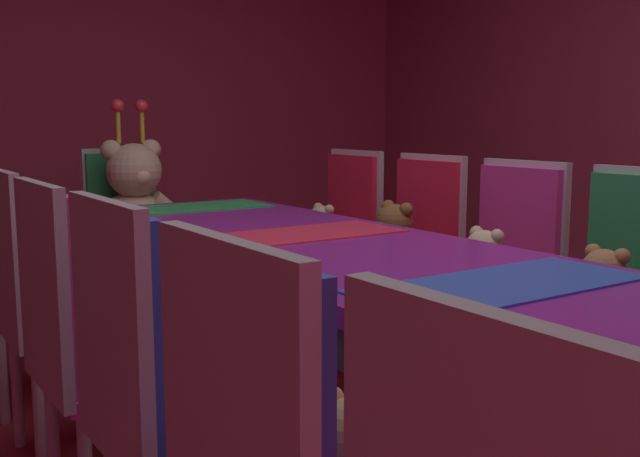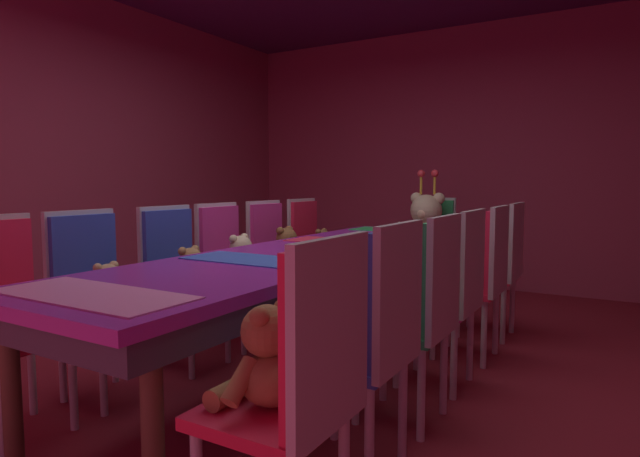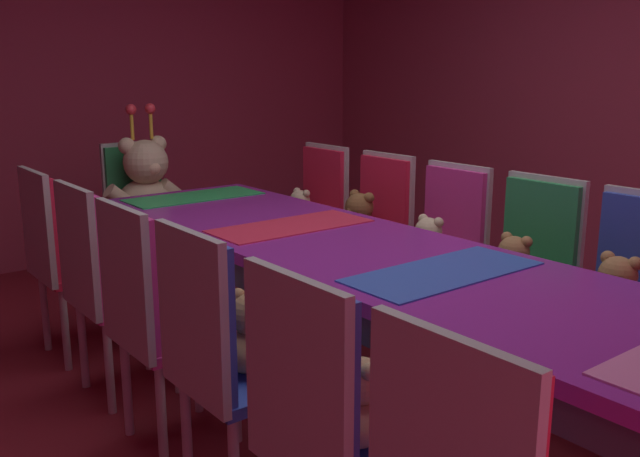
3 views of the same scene
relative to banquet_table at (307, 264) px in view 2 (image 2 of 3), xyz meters
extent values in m
plane|color=maroon|center=(0.00, 0.00, -0.66)|extent=(7.90, 7.90, 0.00)
cube|color=#99334C|center=(0.00, 3.20, 0.74)|extent=(5.20, 0.12, 2.80)
cube|color=#99334C|center=(-2.60, 0.00, 0.74)|extent=(0.12, 6.40, 2.80)
cube|color=purple|center=(0.00, 0.00, 0.06)|extent=(0.90, 3.35, 0.05)
cube|color=#33333F|center=(0.00, 0.00, -0.02)|extent=(0.88, 3.28, 0.10)
cylinder|color=#4C3826|center=(0.38, 1.51, -0.31)|extent=(0.07, 0.07, 0.69)
cylinder|color=#4C3826|center=(0.38, -1.51, -0.31)|extent=(0.07, 0.07, 0.69)
cylinder|color=#4C3826|center=(-0.38, 1.51, -0.31)|extent=(0.07, 0.07, 0.69)
cylinder|color=#4C3826|center=(-0.38, -1.51, -0.31)|extent=(0.07, 0.07, 0.69)
cube|color=pink|center=(0.00, -1.42, 0.09)|extent=(0.77, 0.32, 0.01)
cube|color=blue|center=(0.00, -0.47, 0.09)|extent=(0.77, 0.32, 0.01)
cube|color=#E52D4C|center=(0.00, 0.47, 0.09)|extent=(0.77, 0.32, 0.01)
cube|color=green|center=(0.00, 1.42, 0.09)|extent=(0.77, 0.32, 0.01)
cube|color=red|center=(-0.71, -1.30, -0.22)|extent=(0.40, 0.40, 0.04)
cylinder|color=#B2B2B7|center=(-0.55, -1.14, -0.45)|extent=(0.04, 0.04, 0.42)
cylinder|color=#B2B2B7|center=(-0.55, -1.46, -0.45)|extent=(0.04, 0.04, 0.42)
cylinder|color=#B2B2B7|center=(-0.87, -1.14, -0.45)|extent=(0.04, 0.04, 0.42)
cube|color=#2D47B2|center=(-0.71, -0.82, -0.22)|extent=(0.40, 0.40, 0.04)
cube|color=#2D47B2|center=(-0.89, -0.82, 0.05)|extent=(0.05, 0.38, 0.50)
cube|color=#B2B2B7|center=(-0.92, -0.82, 0.05)|extent=(0.03, 0.41, 0.55)
cylinder|color=#B2B2B7|center=(-0.55, -0.66, -0.45)|extent=(0.04, 0.04, 0.42)
cylinder|color=#B2B2B7|center=(-0.55, -0.98, -0.45)|extent=(0.04, 0.04, 0.42)
cylinder|color=#B2B2B7|center=(-0.87, -0.66, -0.45)|extent=(0.04, 0.04, 0.42)
cylinder|color=#B2B2B7|center=(-0.87, -0.98, -0.45)|extent=(0.04, 0.04, 0.42)
ellipsoid|color=tan|center=(-0.71, -0.82, -0.13)|extent=(0.16, 0.16, 0.13)
sphere|color=tan|center=(-0.70, -0.82, -0.01)|extent=(0.13, 0.13, 0.13)
sphere|color=tan|center=(-0.66, -0.82, -0.02)|extent=(0.05, 0.05, 0.05)
sphere|color=tan|center=(-0.71, -0.77, 0.04)|extent=(0.05, 0.05, 0.05)
sphere|color=tan|center=(-0.71, -0.87, 0.04)|extent=(0.05, 0.05, 0.05)
cylinder|color=tan|center=(-0.68, -0.74, -0.11)|extent=(0.05, 0.12, 0.11)
cylinder|color=tan|center=(-0.68, -0.90, -0.11)|extent=(0.05, 0.12, 0.11)
cylinder|color=tan|center=(-0.61, -0.77, -0.17)|extent=(0.06, 0.12, 0.06)
cylinder|color=tan|center=(-0.61, -0.86, -0.17)|extent=(0.06, 0.12, 0.06)
cube|color=#2D47B2|center=(-0.69, -0.24, -0.22)|extent=(0.40, 0.40, 0.04)
cube|color=#2D47B2|center=(-0.87, -0.24, 0.05)|extent=(0.05, 0.38, 0.50)
cube|color=#B2B2B7|center=(-0.90, -0.24, 0.05)|extent=(0.03, 0.41, 0.55)
cylinder|color=#B2B2B7|center=(-0.53, -0.08, -0.45)|extent=(0.04, 0.04, 0.42)
cylinder|color=#B2B2B7|center=(-0.53, -0.40, -0.45)|extent=(0.04, 0.04, 0.42)
cylinder|color=#B2B2B7|center=(-0.85, -0.08, -0.45)|extent=(0.04, 0.04, 0.42)
cylinder|color=#B2B2B7|center=(-0.85, -0.40, -0.45)|extent=(0.04, 0.04, 0.42)
ellipsoid|color=#9E7247|center=(-0.69, -0.24, -0.12)|extent=(0.18, 0.18, 0.14)
sphere|color=#9E7247|center=(-0.68, -0.24, 0.01)|extent=(0.14, 0.14, 0.14)
sphere|color=tan|center=(-0.63, -0.24, 0.00)|extent=(0.05, 0.05, 0.05)
sphere|color=#9E7247|center=(-0.69, -0.19, 0.06)|extent=(0.05, 0.05, 0.05)
sphere|color=#9E7247|center=(-0.69, -0.29, 0.06)|extent=(0.05, 0.05, 0.05)
cylinder|color=#9E7247|center=(-0.66, -0.15, -0.10)|extent=(0.05, 0.13, 0.12)
cylinder|color=#9E7247|center=(-0.66, -0.33, -0.10)|extent=(0.05, 0.13, 0.12)
cylinder|color=#9E7247|center=(-0.58, -0.19, -0.17)|extent=(0.06, 0.13, 0.06)
cylinder|color=#9E7247|center=(-0.58, -0.29, -0.17)|extent=(0.06, 0.13, 0.06)
cube|color=#CC338C|center=(-0.71, 0.25, -0.22)|extent=(0.40, 0.40, 0.04)
cube|color=#CC338C|center=(-0.89, 0.25, 0.05)|extent=(0.05, 0.38, 0.50)
cube|color=#B2B2B7|center=(-0.91, 0.25, 0.05)|extent=(0.03, 0.41, 0.55)
cylinder|color=#B2B2B7|center=(-0.55, 0.41, -0.45)|extent=(0.04, 0.04, 0.42)
cylinder|color=#B2B2B7|center=(-0.55, 0.09, -0.45)|extent=(0.04, 0.04, 0.42)
cylinder|color=#B2B2B7|center=(-0.87, 0.41, -0.45)|extent=(0.04, 0.04, 0.42)
cylinder|color=#B2B2B7|center=(-0.87, 0.09, -0.45)|extent=(0.04, 0.04, 0.42)
ellipsoid|color=beige|center=(-0.71, 0.25, -0.11)|extent=(0.20, 0.20, 0.16)
sphere|color=beige|center=(-0.69, 0.25, 0.03)|extent=(0.16, 0.16, 0.16)
sphere|color=#FDDCAD|center=(-0.64, 0.25, 0.02)|extent=(0.06, 0.06, 0.06)
sphere|color=beige|center=(-0.71, 0.31, 0.09)|extent=(0.06, 0.06, 0.06)
sphere|color=beige|center=(-0.71, 0.20, 0.09)|extent=(0.06, 0.06, 0.06)
cylinder|color=beige|center=(-0.67, 0.35, -0.10)|extent=(0.05, 0.14, 0.13)
cylinder|color=beige|center=(-0.67, 0.16, -0.10)|extent=(0.05, 0.14, 0.13)
cylinder|color=beige|center=(-0.58, 0.31, -0.16)|extent=(0.07, 0.15, 0.07)
cylinder|color=beige|center=(-0.58, 0.20, -0.16)|extent=(0.07, 0.15, 0.07)
cube|color=#CC338C|center=(-0.69, 0.79, -0.22)|extent=(0.40, 0.40, 0.04)
cube|color=#CC338C|center=(-0.87, 0.79, 0.05)|extent=(0.05, 0.38, 0.50)
cube|color=#B2B2B7|center=(-0.90, 0.79, 0.05)|extent=(0.03, 0.41, 0.55)
cylinder|color=#B2B2B7|center=(-0.53, 0.95, -0.45)|extent=(0.04, 0.04, 0.42)
cylinder|color=#B2B2B7|center=(-0.53, 0.63, -0.45)|extent=(0.04, 0.04, 0.42)
cylinder|color=#B2B2B7|center=(-0.85, 0.95, -0.45)|extent=(0.04, 0.04, 0.42)
cylinder|color=#B2B2B7|center=(-0.85, 0.63, -0.45)|extent=(0.04, 0.04, 0.42)
ellipsoid|color=brown|center=(-0.69, 0.79, -0.11)|extent=(0.21, 0.21, 0.16)
sphere|color=brown|center=(-0.68, 0.79, 0.04)|extent=(0.16, 0.16, 0.16)
sphere|color=#99663C|center=(-0.62, 0.79, 0.03)|extent=(0.06, 0.06, 0.06)
sphere|color=brown|center=(-0.69, 0.85, 0.10)|extent=(0.06, 0.06, 0.06)
sphere|color=brown|center=(-0.69, 0.73, 0.10)|extent=(0.06, 0.06, 0.06)
cylinder|color=brown|center=(-0.65, 0.90, -0.09)|extent=(0.06, 0.15, 0.14)
cylinder|color=brown|center=(-0.65, 0.69, -0.09)|extent=(0.06, 0.15, 0.14)
cylinder|color=brown|center=(-0.56, 0.85, -0.16)|extent=(0.07, 0.15, 0.07)
cylinder|color=brown|center=(-0.56, 0.74, -0.16)|extent=(0.07, 0.15, 0.07)
cube|color=red|center=(-0.69, 1.35, -0.22)|extent=(0.40, 0.40, 0.04)
cube|color=red|center=(-0.87, 1.35, 0.05)|extent=(0.05, 0.38, 0.50)
cube|color=#B2B2B7|center=(-0.90, 1.35, 0.05)|extent=(0.03, 0.41, 0.55)
cylinder|color=#B2B2B7|center=(-0.53, 1.51, -0.45)|extent=(0.04, 0.04, 0.42)
cylinder|color=#B2B2B7|center=(-0.53, 1.19, -0.45)|extent=(0.04, 0.04, 0.42)
cylinder|color=#B2B2B7|center=(-0.85, 1.51, -0.45)|extent=(0.04, 0.04, 0.42)
cylinder|color=#B2B2B7|center=(-0.85, 1.19, -0.45)|extent=(0.04, 0.04, 0.42)
ellipsoid|color=brown|center=(-0.69, 1.35, -0.12)|extent=(0.17, 0.17, 0.13)
sphere|color=brown|center=(-0.68, 1.35, 0.00)|extent=(0.13, 0.13, 0.13)
sphere|color=#99663C|center=(-0.63, 1.35, -0.01)|extent=(0.05, 0.05, 0.05)
sphere|color=brown|center=(-0.69, 1.40, 0.05)|extent=(0.05, 0.05, 0.05)
sphere|color=brown|center=(-0.69, 1.30, 0.05)|extent=(0.05, 0.05, 0.05)
cylinder|color=brown|center=(-0.66, 1.44, -0.11)|extent=(0.05, 0.12, 0.11)
cylinder|color=brown|center=(-0.66, 1.27, -0.11)|extent=(0.05, 0.12, 0.11)
cylinder|color=brown|center=(-0.58, 1.40, -0.17)|extent=(0.06, 0.13, 0.06)
cylinder|color=brown|center=(-0.58, 1.31, -0.17)|extent=(0.06, 0.13, 0.06)
cube|color=red|center=(0.71, -1.34, -0.22)|extent=(0.40, 0.40, 0.04)
cube|color=red|center=(0.89, -1.34, 0.05)|extent=(0.05, 0.38, 0.50)
cube|color=#B2B2B7|center=(0.91, -1.34, 0.05)|extent=(0.03, 0.41, 0.55)
cylinder|color=#B2B2B7|center=(0.55, -1.18, -0.45)|extent=(0.04, 0.04, 0.42)
ellipsoid|color=olive|center=(0.71, -1.34, -0.11)|extent=(0.20, 0.20, 0.16)
sphere|color=olive|center=(0.69, -1.34, 0.03)|extent=(0.16, 0.16, 0.16)
sphere|color=#AE7747|center=(0.64, -1.34, 0.02)|extent=(0.06, 0.06, 0.06)
sphere|color=olive|center=(0.71, -1.40, 0.09)|extent=(0.06, 0.06, 0.06)
sphere|color=olive|center=(0.71, -1.28, 0.09)|extent=(0.06, 0.06, 0.06)
cylinder|color=olive|center=(0.67, -1.44, -0.09)|extent=(0.06, 0.14, 0.13)
cylinder|color=olive|center=(0.67, -1.24, -0.09)|extent=(0.06, 0.14, 0.13)
cylinder|color=olive|center=(0.58, -1.39, -0.16)|extent=(0.07, 0.15, 0.07)
cylinder|color=olive|center=(0.58, -1.29, -0.16)|extent=(0.07, 0.15, 0.07)
cube|color=#2D47B2|center=(0.69, -0.78, -0.22)|extent=(0.40, 0.40, 0.04)
cube|color=#2D47B2|center=(0.87, -0.78, 0.05)|extent=(0.05, 0.38, 0.50)
cube|color=#B2B2B7|center=(0.89, -0.78, 0.05)|extent=(0.03, 0.41, 0.55)
cylinder|color=#B2B2B7|center=(0.85, -0.62, -0.45)|extent=(0.04, 0.04, 0.42)
cylinder|color=#B2B2B7|center=(0.85, -0.94, -0.45)|extent=(0.04, 0.04, 0.42)
cylinder|color=#B2B2B7|center=(0.53, -0.62, -0.45)|extent=(0.04, 0.04, 0.42)
cylinder|color=#B2B2B7|center=(0.53, -0.94, -0.45)|extent=(0.04, 0.04, 0.42)
ellipsoid|color=#9E7247|center=(0.69, -0.78, -0.12)|extent=(0.19, 0.19, 0.15)
sphere|color=#9E7247|center=(0.67, -0.78, 0.02)|extent=(0.15, 0.15, 0.15)
sphere|color=tan|center=(0.62, -0.78, 0.01)|extent=(0.06, 0.06, 0.06)
sphere|color=#9E7247|center=(0.69, -0.83, 0.08)|extent=(0.06, 0.06, 0.06)
sphere|color=#9E7247|center=(0.69, -0.72, 0.08)|extent=(0.06, 0.06, 0.06)
cylinder|color=#9E7247|center=(0.65, -0.87, -0.10)|extent=(0.05, 0.13, 0.12)
cylinder|color=#9E7247|center=(0.65, -0.68, -0.10)|extent=(0.05, 0.13, 0.12)
cylinder|color=#9E7247|center=(0.56, -0.82, -0.17)|extent=(0.06, 0.14, 0.06)
cylinder|color=#9E7247|center=(0.56, -0.73, -0.17)|extent=(0.06, 0.14, 0.06)
cube|color=#268C4C|center=(0.70, -0.28, -0.22)|extent=(0.40, 0.40, 0.04)
cube|color=#268C4C|center=(0.88, -0.28, 0.05)|extent=(0.05, 0.38, 0.50)
cube|color=#B2B2B7|center=(0.90, -0.28, 0.05)|extent=(0.03, 0.41, 0.55)
cylinder|color=#B2B2B7|center=(0.86, -0.12, -0.45)|extent=(0.04, 0.04, 0.42)
cylinder|color=#B2B2B7|center=(0.86, -0.44, -0.45)|extent=(0.04, 0.04, 0.42)
cylinder|color=#B2B2B7|center=(0.54, -0.12, -0.45)|extent=(0.04, 0.04, 0.42)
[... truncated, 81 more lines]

